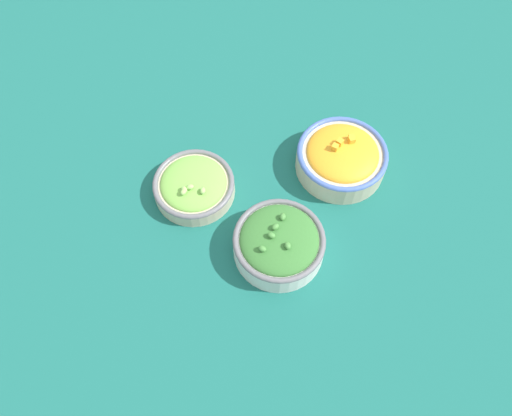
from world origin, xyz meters
TOP-DOWN VIEW (x-y plane):
  - ground_plane at (0.00, 0.00)m, footprint 3.00×3.00m
  - bowl_broccoli at (-0.04, 0.08)m, footprint 0.18×0.18m
  - bowl_lettuce at (0.14, -0.06)m, footprint 0.17×0.17m
  - bowl_squash at (-0.18, -0.12)m, footprint 0.20×0.20m

SIDE VIEW (x-z plane):
  - ground_plane at x=0.00m, z-range 0.00..0.00m
  - bowl_lettuce at x=0.14m, z-range 0.00..0.06m
  - bowl_broccoli at x=-0.04m, z-range 0.00..0.08m
  - bowl_squash at x=-0.18m, z-range 0.00..0.08m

